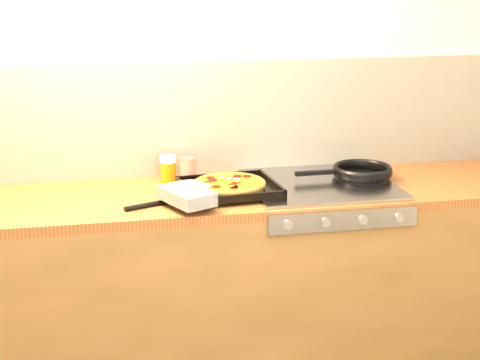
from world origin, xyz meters
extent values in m
plane|color=beige|center=(0.00, 1.40, 1.25)|extent=(3.20, 0.00, 3.20)
cube|color=white|center=(0.00, 1.39, 1.15)|extent=(3.20, 0.02, 0.50)
cube|color=olive|center=(0.00, 1.10, 0.43)|extent=(3.20, 0.60, 0.86)
cube|color=brown|center=(0.00, 1.10, 0.88)|extent=(3.20, 0.60, 0.04)
cube|color=#96959B|center=(0.45, 0.80, 0.85)|extent=(0.60, 0.03, 0.08)
cylinder|color=#A5A5AA|center=(0.23, 0.78, 0.85)|extent=(0.04, 0.02, 0.04)
cylinder|color=#A5A5AA|center=(0.38, 0.78, 0.85)|extent=(0.04, 0.02, 0.04)
cylinder|color=#A5A5AA|center=(0.53, 0.78, 0.85)|extent=(0.04, 0.02, 0.04)
cylinder|color=#A5A5AA|center=(0.67, 0.78, 0.85)|extent=(0.04, 0.02, 0.04)
cube|color=#96959B|center=(0.45, 1.10, 0.91)|extent=(0.60, 0.56, 0.02)
cube|color=black|center=(0.05, 1.05, 0.92)|extent=(0.41, 0.36, 0.01)
cube|color=black|center=(0.04, 1.21, 0.94)|extent=(0.38, 0.05, 0.02)
cube|color=black|center=(0.07, 0.89, 0.94)|extent=(0.38, 0.05, 0.02)
cube|color=black|center=(0.23, 1.07, 0.94)|extent=(0.04, 0.33, 0.02)
cube|color=black|center=(-0.13, 1.04, 0.94)|extent=(0.04, 0.33, 0.02)
cylinder|color=#A06D2E|center=(0.05, 1.05, 0.94)|extent=(0.31, 0.31, 0.02)
torus|color=#A06D2E|center=(0.05, 1.05, 0.95)|extent=(0.32, 0.32, 0.02)
cylinder|color=orange|center=(0.05, 1.05, 0.95)|extent=(0.27, 0.27, 0.01)
cylinder|color=maroon|center=(0.08, 1.04, 0.95)|extent=(0.04, 0.04, 0.00)
cylinder|color=maroon|center=(-0.02, 1.12, 0.95)|extent=(0.04, 0.04, 0.00)
cylinder|color=maroon|center=(0.05, 0.97, 0.95)|extent=(0.04, 0.04, 0.00)
cylinder|color=maroon|center=(-0.04, 1.06, 0.95)|extent=(0.04, 0.04, 0.00)
cylinder|color=maroon|center=(0.10, 1.13, 0.95)|extent=(0.04, 0.04, 0.00)
cylinder|color=maroon|center=(0.06, 1.10, 0.95)|extent=(0.04, 0.04, 0.00)
cylinder|color=maroon|center=(-0.01, 0.99, 0.95)|extent=(0.04, 0.04, 0.00)
cylinder|color=maroon|center=(0.14, 1.12, 0.95)|extent=(0.04, 0.04, 0.00)
cylinder|color=maroon|center=(0.06, 0.97, 0.95)|extent=(0.04, 0.04, 0.00)
cylinder|color=maroon|center=(0.05, 1.00, 0.95)|extent=(0.04, 0.04, 0.00)
cylinder|color=maroon|center=(-0.01, 1.09, 0.95)|extent=(0.04, 0.04, 0.00)
ellipsoid|color=orange|center=(-0.02, 1.03, 0.95)|extent=(0.03, 0.02, 0.01)
ellipsoid|color=orange|center=(-0.04, 1.04, 0.95)|extent=(0.03, 0.02, 0.01)
ellipsoid|color=orange|center=(0.04, 1.10, 0.95)|extent=(0.03, 0.02, 0.01)
ellipsoid|color=orange|center=(0.03, 1.13, 0.95)|extent=(0.03, 0.02, 0.01)
ellipsoid|color=orange|center=(0.05, 0.98, 0.95)|extent=(0.03, 0.02, 0.01)
ellipsoid|color=orange|center=(0.08, 1.04, 0.95)|extent=(0.03, 0.02, 0.01)
ellipsoid|color=orange|center=(0.07, 1.05, 0.95)|extent=(0.03, 0.02, 0.01)
ellipsoid|color=orange|center=(-0.02, 1.02, 0.95)|extent=(0.03, 0.02, 0.01)
ellipsoid|color=orange|center=(0.05, 1.12, 0.95)|extent=(0.03, 0.02, 0.01)
ellipsoid|color=silver|center=(0.04, 1.13, 0.95)|extent=(0.03, 0.03, 0.01)
ellipsoid|color=silver|center=(0.06, 1.09, 0.95)|extent=(0.03, 0.03, 0.01)
ellipsoid|color=silver|center=(0.08, 1.08, 0.95)|extent=(0.03, 0.03, 0.01)
cube|color=black|center=(-0.14, 0.90, 0.95)|extent=(0.22, 0.26, 0.05)
ellipsoid|color=black|center=(-0.12, 1.01, 0.95)|extent=(0.14, 0.14, 0.05)
cylinder|color=black|center=(-0.08, 0.93, 0.95)|extent=(0.08, 0.11, 0.05)
cylinder|color=black|center=(0.65, 1.14, 0.92)|extent=(0.24, 0.24, 0.01)
torus|color=black|center=(0.65, 1.14, 0.94)|extent=(0.26, 0.26, 0.03)
cube|color=black|center=(0.44, 1.13, 0.95)|extent=(0.19, 0.03, 0.02)
cylinder|color=#9A0C0C|center=(-0.09, 1.27, 0.95)|extent=(0.09, 0.09, 0.10)
cylinder|color=#B2B2B7|center=(-0.09, 1.27, 1.00)|extent=(0.10, 0.10, 0.01)
cylinder|color=#B2B2B7|center=(-0.09, 1.27, 0.90)|extent=(0.10, 0.10, 0.01)
cylinder|color=orange|center=(-0.17, 1.28, 0.94)|extent=(0.08, 0.08, 0.09)
cylinder|color=silver|center=(-0.17, 1.28, 1.00)|extent=(0.09, 0.09, 0.03)
cylinder|color=#9B6642|center=(0.10, 1.24, 0.91)|extent=(0.24, 0.13, 0.02)
ellipsoid|color=#9B6642|center=(0.23, 1.30, 0.91)|extent=(0.07, 0.06, 0.02)
cube|color=black|center=(-0.16, 1.00, 0.90)|extent=(0.12, 0.12, 0.01)
cylinder|color=black|center=(-0.29, 0.94, 0.91)|extent=(0.17, 0.09, 0.02)
camera|label=1|loc=(-0.47, -1.75, 1.78)|focal=55.00mm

